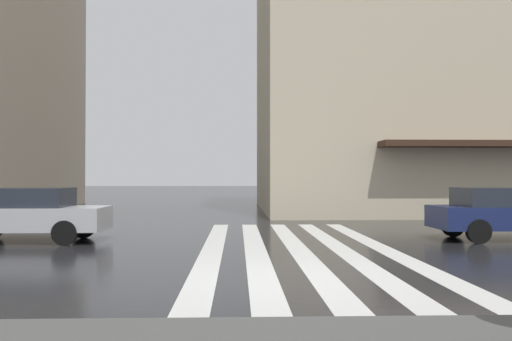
% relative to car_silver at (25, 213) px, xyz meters
% --- Properties ---
extents(ground_plane, '(220.00, 220.00, 0.00)m').
position_rel_car_silver_xyz_m(ground_plane, '(-5.50, -6.01, -0.76)').
color(ground_plane, black).
extents(zebra_crossing, '(13.00, 4.50, 0.01)m').
position_rel_car_silver_xyz_m(zebra_crossing, '(-1.50, -6.98, -0.75)').
color(zebra_crossing, silver).
rests_on(zebra_crossing, ground_plane).
extents(car_silver, '(1.85, 4.10, 1.41)m').
position_rel_car_silver_xyz_m(car_silver, '(0.00, 0.00, 0.00)').
color(car_silver, '#B7B7BC').
rests_on(car_silver, ground_plane).
extents(car_navy, '(1.85, 4.10, 1.41)m').
position_rel_car_silver_xyz_m(car_navy, '(0.00, -12.89, 0.00)').
color(car_navy, navy).
rests_on(car_navy, ground_plane).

